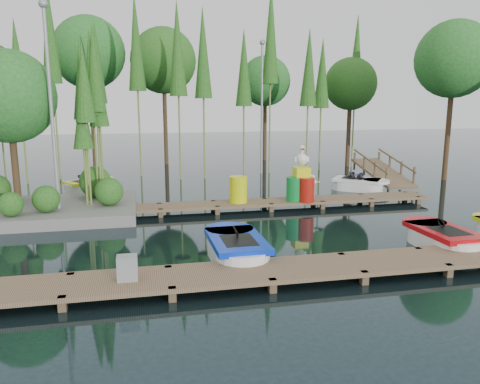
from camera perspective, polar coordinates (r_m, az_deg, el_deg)
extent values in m
plane|color=#1A2C31|center=(15.08, -1.46, -4.54)|extent=(90.00, 90.00, 0.00)
cube|color=brown|center=(10.83, 3.05, -9.59)|extent=(18.00, 1.50, 0.10)
cube|color=brown|center=(10.12, -20.81, -13.13)|extent=(0.16, 0.16, 0.50)
cube|color=brown|center=(11.27, -19.88, -10.53)|extent=(0.16, 0.16, 0.50)
cube|color=brown|center=(10.00, -8.24, -12.76)|extent=(0.16, 0.16, 0.50)
cube|color=brown|center=(11.17, -8.72, -10.16)|extent=(0.16, 0.16, 0.50)
cube|color=brown|center=(10.35, 3.98, -11.83)|extent=(0.16, 0.16, 0.50)
cube|color=brown|center=(11.47, 2.21, -9.44)|extent=(0.16, 0.16, 0.50)
cube|color=brown|center=(11.10, 14.89, -10.55)|extent=(0.16, 0.16, 0.50)
cube|color=brown|center=(12.16, 12.18, -8.48)|extent=(0.16, 0.16, 0.50)
cube|color=brown|center=(12.19, 24.04, -9.17)|extent=(0.16, 0.16, 0.50)
cube|color=brown|center=(13.16, 20.81, -7.44)|extent=(0.16, 0.16, 0.50)
cube|color=brown|center=(17.59, 0.21, -1.41)|extent=(15.00, 1.20, 0.10)
cube|color=brown|center=(17.12, -23.35, -3.39)|extent=(0.16, 0.16, 0.50)
cube|color=brown|center=(18.04, -22.78, -2.64)|extent=(0.16, 0.16, 0.50)
cube|color=brown|center=(16.83, -16.56, -3.16)|extent=(0.16, 0.16, 0.50)
cube|color=brown|center=(17.76, -16.34, -2.41)|extent=(0.16, 0.16, 0.50)
cube|color=brown|center=(16.79, -9.64, -2.89)|extent=(0.16, 0.16, 0.50)
cube|color=brown|center=(17.72, -9.78, -2.14)|extent=(0.16, 0.16, 0.50)
cube|color=brown|center=(16.99, -2.78, -2.57)|extent=(0.16, 0.16, 0.50)
cube|color=brown|center=(17.91, -3.29, -1.85)|extent=(0.16, 0.16, 0.50)
cube|color=brown|center=(17.43, 3.81, -2.23)|extent=(0.16, 0.16, 0.50)
cube|color=brown|center=(18.33, 2.99, -1.55)|extent=(0.16, 0.16, 0.50)
cube|color=brown|center=(18.08, 10.01, -1.89)|extent=(0.16, 0.16, 0.50)
cube|color=brown|center=(18.95, 8.92, -1.25)|extent=(0.16, 0.16, 0.50)
cube|color=brown|center=(18.93, 15.71, -1.55)|extent=(0.16, 0.16, 0.50)
cube|color=brown|center=(19.76, 14.42, -0.95)|extent=(0.16, 0.16, 0.50)
cube|color=brown|center=(19.95, 20.87, -1.23)|extent=(0.16, 0.16, 0.50)
cube|color=brown|center=(20.74, 19.44, -0.68)|extent=(0.16, 0.16, 0.50)
cube|color=slate|center=(18.01, -22.49, -2.21)|extent=(6.20, 4.20, 0.42)
sphere|color=#2D651F|center=(16.87, -22.57, -0.78)|extent=(0.90, 0.90, 0.90)
sphere|color=#2D651F|center=(18.80, -17.24, 1.20)|extent=(1.20, 1.20, 1.20)
sphere|color=#2D651F|center=(16.72, -26.16, -1.36)|extent=(0.80, 0.80, 0.80)
sphere|color=#2D651F|center=(17.20, -15.67, 0.05)|extent=(1.00, 1.00, 1.00)
cylinder|color=#422E1C|center=(18.30, -25.78, 3.53)|extent=(0.24, 0.24, 3.60)
sphere|color=#2B7129|center=(18.18, -26.38, 10.41)|extent=(3.20, 3.20, 3.20)
cylinder|color=olive|center=(17.93, -17.31, 7.10)|extent=(0.07, 0.07, 5.93)
cone|color=#2D651F|center=(17.92, -17.71, 13.73)|extent=(0.70, 0.70, 2.97)
cylinder|color=olive|center=(17.80, -18.36, 6.58)|extent=(0.07, 0.07, 5.66)
cone|color=#2D651F|center=(17.77, -18.76, 12.96)|extent=(0.70, 0.70, 2.83)
cylinder|color=olive|center=(17.96, -16.64, 6.01)|extent=(0.07, 0.07, 5.22)
cone|color=#2D651F|center=(17.90, -16.98, 11.85)|extent=(0.70, 0.70, 2.61)
cylinder|color=olive|center=(17.18, -18.13, 6.22)|extent=(0.07, 0.07, 5.53)
cone|color=#2D651F|center=(17.14, -18.53, 12.68)|extent=(0.70, 0.70, 2.76)
cylinder|color=olive|center=(17.40, -18.41, 3.74)|extent=(0.07, 0.07, 4.01)
cone|color=#2D651F|center=(17.28, -18.70, 8.36)|extent=(0.70, 0.70, 2.01)
cylinder|color=olive|center=(17.80, -16.95, 7.38)|extent=(0.07, 0.07, 6.11)
cone|color=#2D651F|center=(17.80, -17.36, 14.26)|extent=(0.70, 0.70, 3.05)
cylinder|color=#422E1C|center=(26.22, 24.11, 7.92)|extent=(0.26, 0.26, 6.06)
sphere|color=#2B7129|center=(26.27, 24.66, 14.51)|extent=(3.81, 3.81, 3.81)
cylinder|color=#422E1C|center=(29.79, 13.13, 7.88)|extent=(0.26, 0.26, 5.02)
sphere|color=#2D651F|center=(29.76, 13.35, 12.71)|extent=(3.16, 3.16, 3.16)
cylinder|color=#422E1C|center=(32.12, 3.06, 8.63)|extent=(0.26, 0.26, 5.31)
sphere|color=#2B7129|center=(32.11, 3.11, 13.37)|extent=(3.34, 3.34, 3.34)
cylinder|color=#422E1C|center=(30.35, -9.13, 9.45)|extent=(0.26, 0.26, 6.46)
sphere|color=#2D651F|center=(30.43, -9.32, 15.54)|extent=(4.06, 4.06, 4.06)
cylinder|color=#422E1C|center=(30.39, -17.59, 9.44)|extent=(0.26, 0.26, 6.85)
sphere|color=#2B7129|center=(30.51, -17.98, 15.88)|extent=(4.31, 4.31, 4.31)
cylinder|color=olive|center=(25.10, -25.13, 9.36)|extent=(0.09, 0.09, 7.48)
cone|color=#2D651F|center=(25.15, -25.54, 14.12)|extent=(0.90, 0.90, 4.11)
cylinder|color=olive|center=(25.41, -21.81, 12.10)|extent=(0.09, 0.09, 9.66)
cone|color=#2D651F|center=(25.63, -22.27, 18.14)|extent=(0.90, 0.90, 5.31)
cylinder|color=olive|center=(26.17, -16.83, 10.20)|extent=(0.09, 0.09, 7.69)
cone|color=#2D651F|center=(26.24, -17.10, 14.90)|extent=(0.90, 0.90, 4.23)
cylinder|color=olive|center=(25.74, -12.34, 11.85)|extent=(0.09, 0.09, 8.99)
cone|color=#2D651F|center=(25.90, -12.58, 17.42)|extent=(0.90, 0.90, 4.94)
cylinder|color=olive|center=(24.22, -7.48, 11.41)|extent=(0.09, 0.09, 8.44)
cone|color=#2D651F|center=(24.34, -7.63, 16.98)|extent=(0.90, 0.90, 4.64)
cylinder|color=olive|center=(24.49, -4.45, 11.22)|extent=(0.09, 0.09, 8.22)
cone|color=#2D651F|center=(24.60, -4.53, 16.59)|extent=(0.90, 0.90, 4.52)
cylinder|color=olive|center=(25.76, 0.47, 10.34)|extent=(0.09, 0.09, 7.41)
cone|color=#2D651F|center=(25.81, 0.47, 14.95)|extent=(0.90, 0.90, 4.07)
cylinder|color=olive|center=(26.37, 3.70, 12.92)|extent=(0.09, 0.09, 9.77)
cone|color=#2D651F|center=(26.59, 3.78, 18.82)|extent=(0.90, 0.90, 5.38)
cylinder|color=olive|center=(25.70, 8.27, 10.23)|extent=(0.09, 0.09, 7.40)
cone|color=#2D651F|center=(25.75, 8.40, 14.84)|extent=(0.90, 0.90, 4.07)
cylinder|color=olive|center=(27.69, 9.84, 9.97)|extent=(0.09, 0.09, 7.14)
cone|color=#2D651F|center=(27.72, 9.98, 14.11)|extent=(0.90, 0.90, 3.93)
cylinder|color=olive|center=(29.63, 13.80, 11.31)|extent=(0.09, 0.09, 8.61)
cone|color=#2D651F|center=(29.74, 14.02, 15.95)|extent=(0.90, 0.90, 4.74)
cylinder|color=gray|center=(17.01, -21.95, 8.41)|extent=(0.12, 0.12, 7.00)
sphere|color=gray|center=(17.26, -22.87, 20.41)|extent=(0.30, 0.30, 0.30)
cylinder|color=gray|center=(26.14, 2.67, 9.90)|extent=(0.12, 0.12, 7.00)
sphere|color=gray|center=(26.31, 2.74, 17.76)|extent=(0.30, 0.30, 0.30)
cube|color=brown|center=(24.09, 17.00, 2.26)|extent=(1.50, 3.94, 0.95)
cube|color=brown|center=(22.37, 17.42, 1.68)|extent=(0.08, 0.08, 0.90)
cube|color=brown|center=(23.30, 16.11, 2.40)|extent=(0.08, 0.08, 0.90)
cube|color=brown|center=(24.25, 14.90, 3.05)|extent=(0.08, 0.08, 0.90)
cube|color=brown|center=(25.21, 13.78, 3.66)|extent=(0.08, 0.08, 0.90)
cube|color=brown|center=(23.68, 15.60, 3.66)|extent=(0.06, 3.54, 0.83)
cube|color=brown|center=(23.09, 20.44, 1.78)|extent=(0.08, 0.08, 0.90)
cube|color=brown|center=(23.99, 19.06, 2.47)|extent=(0.08, 0.08, 0.90)
cube|color=brown|center=(24.92, 17.78, 3.10)|extent=(0.08, 0.08, 0.90)
cube|color=brown|center=(25.85, 16.58, 3.70)|extent=(0.08, 0.08, 0.90)
cube|color=brown|center=(24.36, 18.52, 3.69)|extent=(0.06, 3.54, 0.83)
cube|color=white|center=(12.13, -0.39, -7.42)|extent=(1.33, 1.34, 0.60)
cylinder|color=white|center=(12.75, -1.04, -6.49)|extent=(1.33, 1.33, 0.60)
cylinder|color=white|center=(11.52, 0.33, -8.45)|extent=(1.33, 1.33, 0.60)
cube|color=#072BC0|center=(12.03, -0.40, -5.94)|extent=(1.37, 2.31, 0.15)
cylinder|color=#072BC0|center=(12.93, -1.32, -4.70)|extent=(1.36, 1.36, 0.15)
cube|color=black|center=(11.81, -0.17, -6.01)|extent=(0.83, 1.10, 0.07)
torus|color=black|center=(12.12, -0.57, -4.72)|extent=(0.17, 0.30, 0.29)
cube|color=white|center=(14.26, 23.52, -5.59)|extent=(1.25, 1.26, 0.56)
cylinder|color=white|center=(14.73, 22.08, -4.95)|extent=(1.25, 1.25, 0.56)
cylinder|color=white|center=(13.80, 25.05, -6.26)|extent=(1.25, 1.25, 0.56)
cube|color=#B0080E|center=(14.18, 23.61, -4.41)|extent=(1.30, 2.16, 0.14)
cylinder|color=#B0080E|center=(14.87, 21.54, -3.55)|extent=(1.28, 1.28, 0.14)
cube|color=black|center=(14.01, 24.12, -4.43)|extent=(0.78, 1.03, 0.06)
torus|color=black|center=(14.24, 23.31, -3.47)|extent=(0.16, 0.28, 0.27)
cube|color=white|center=(22.30, -18.12, 0.54)|extent=(1.50, 1.50, 0.49)
cylinder|color=white|center=(22.57, -16.94, 0.73)|extent=(1.50, 1.50, 0.49)
cylinder|color=white|center=(22.04, -19.33, 0.34)|extent=(1.50, 1.50, 0.49)
cube|color=#D2DB0B|center=(22.25, -18.16, 1.22)|extent=(2.15, 1.98, 0.13)
cylinder|color=#D2DB0B|center=(22.65, -16.45, 1.48)|extent=(1.53, 1.53, 0.13)
cube|color=black|center=(22.16, -18.57, 1.26)|extent=(1.11, 1.06, 0.05)
torus|color=black|center=(22.29, -17.90, 1.72)|extent=(0.28, 0.25, 0.24)
imported|color=#1E1E2D|center=(22.10, -18.70, 1.80)|extent=(0.48, 0.46, 0.87)
cube|color=white|center=(22.10, 14.04, 0.71)|extent=(1.63, 1.63, 0.53)
cylinder|color=white|center=(22.00, 15.53, 0.59)|extent=(1.63, 1.63, 0.53)
cylinder|color=white|center=(22.21, 12.56, 0.83)|extent=(1.63, 1.63, 0.53)
cube|color=white|center=(22.05, 14.07, 1.45)|extent=(2.32, 2.17, 0.14)
cylinder|color=white|center=(21.90, 16.25, 1.28)|extent=(1.66, 1.66, 0.14)
cube|color=black|center=(22.08, 13.59, 1.60)|extent=(1.20, 1.15, 0.06)
torus|color=black|center=(21.99, 14.47, 1.92)|extent=(0.30, 0.28, 0.26)
imported|color=#1E1E2D|center=(22.06, 13.49, 2.12)|extent=(0.48, 0.47, 0.87)
imported|color=#1E1E2D|center=(22.32, 14.51, 2.03)|extent=(0.38, 0.36, 0.66)
cube|color=gray|center=(10.39, -13.58, -8.98)|extent=(0.43, 0.37, 0.53)
cylinder|color=#D2DB0B|center=(17.45, -0.21, 0.32)|extent=(0.66, 0.66, 0.99)
cylinder|color=#0D7C2E|center=(17.83, 6.64, 0.35)|extent=(0.61, 0.61, 0.92)
cylinder|color=white|center=(18.31, 8.14, 0.60)|extent=(0.61, 0.61, 0.92)
cylinder|color=#A3150B|center=(17.77, 8.09, 0.28)|extent=(0.61, 0.61, 0.92)
cube|color=#D2DB0B|center=(17.91, 7.50, 2.45)|extent=(0.56, 0.56, 0.36)
sphere|color=white|center=(17.85, 7.54, 3.98)|extent=(0.45, 0.45, 0.45)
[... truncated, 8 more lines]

